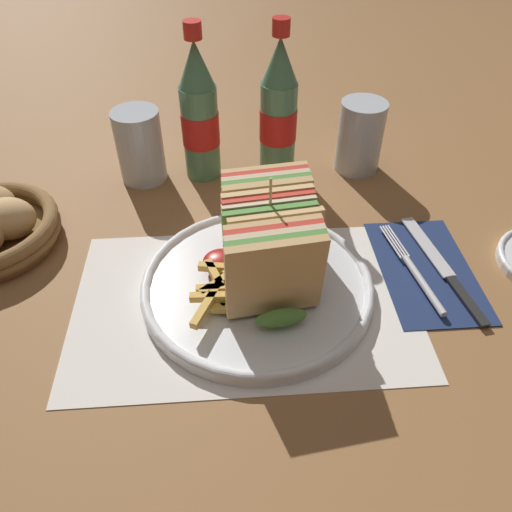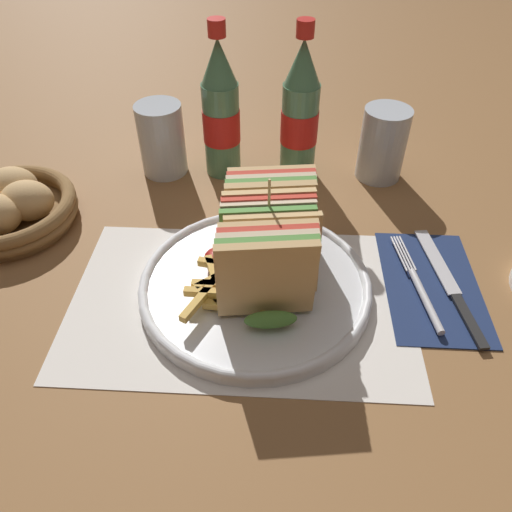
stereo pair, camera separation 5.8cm
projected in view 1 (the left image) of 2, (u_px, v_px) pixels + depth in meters
ground_plane at (268, 285)px, 0.64m from camera, size 4.00×4.00×0.00m
placemat at (245, 302)px, 0.61m from camera, size 0.42×0.27×0.00m
plate_main at (257, 284)px, 0.62m from camera, size 0.29×0.29×0.02m
club_sandwich at (271, 240)px, 0.59m from camera, size 0.12×0.19×0.14m
fries_pile at (226, 290)px, 0.59m from camera, size 0.10×0.11×0.02m
ketchup_blob at (222, 260)px, 0.63m from camera, size 0.05×0.04×0.02m
napkin at (426, 269)px, 0.65m from camera, size 0.12×0.20×0.00m
fork at (417, 275)px, 0.64m from camera, size 0.04×0.17×0.01m
knife at (443, 267)px, 0.65m from camera, size 0.05×0.21×0.00m
coke_bottle_near at (199, 115)px, 0.76m from camera, size 0.06×0.06×0.24m
coke_bottle_far at (278, 112)px, 0.77m from camera, size 0.06×0.06×0.24m
glass_near at (359, 141)px, 0.81m from camera, size 0.07×0.07×0.12m
glass_far at (140, 146)px, 0.78m from camera, size 0.07×0.07×0.12m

